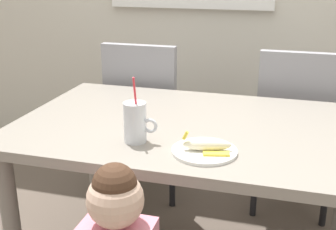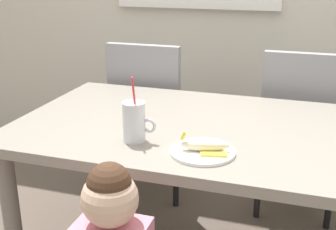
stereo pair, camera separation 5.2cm
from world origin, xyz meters
name	(u,v)px [view 2 (the right image)]	position (x,y,z in m)	size (l,w,h in m)	color
dining_table	(196,145)	(0.00, 0.00, 0.65)	(1.48, 0.92, 0.75)	gray
dining_chair_left	(151,111)	(-0.44, 0.66, 0.54)	(0.44, 0.44, 0.96)	gray
dining_chair_right	(301,125)	(0.41, 0.69, 0.54)	(0.44, 0.44, 0.96)	gray
milk_cup	(134,124)	(-0.17, -0.24, 0.82)	(0.13, 0.08, 0.25)	silver
snack_plate	(202,152)	(0.09, -0.28, 0.75)	(0.23, 0.23, 0.01)	white
peeled_banana	(206,146)	(0.10, -0.28, 0.78)	(0.18, 0.12, 0.07)	#F4EAC6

